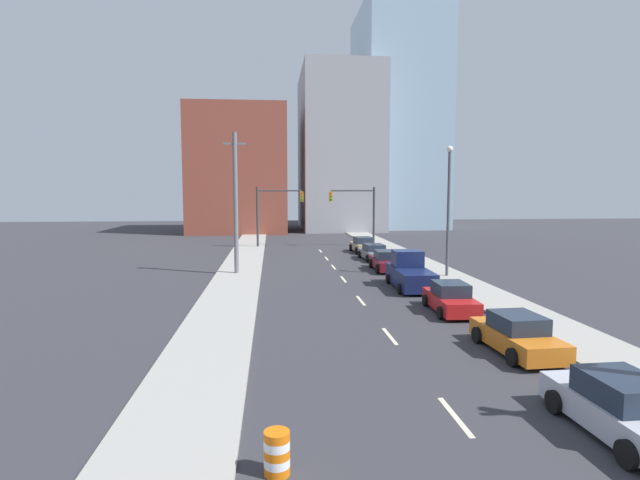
% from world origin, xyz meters
% --- Properties ---
extents(sidewalk_left, '(3.24, 103.09, 0.13)m').
position_xyz_m(sidewalk_left, '(-7.28, 51.55, 0.06)').
color(sidewalk_left, '#9E9B93').
rests_on(sidewalk_left, ground).
extents(sidewalk_right, '(3.24, 103.09, 0.13)m').
position_xyz_m(sidewalk_right, '(7.28, 51.55, 0.06)').
color(sidewalk_right, '#9E9B93').
rests_on(sidewalk_right, ground).
extents(lane_stripe_at_9m, '(0.16, 2.40, 0.01)m').
position_xyz_m(lane_stripe_at_9m, '(0.00, 9.28, 0.00)').
color(lane_stripe_at_9m, beige).
rests_on(lane_stripe_at_9m, ground).
extents(lane_stripe_at_17m, '(0.16, 2.40, 0.01)m').
position_xyz_m(lane_stripe_at_17m, '(0.00, 16.74, 0.00)').
color(lane_stripe_at_17m, beige).
rests_on(lane_stripe_at_17m, ground).
extents(lane_stripe_at_24m, '(0.16, 2.40, 0.01)m').
position_xyz_m(lane_stripe_at_24m, '(0.00, 23.55, 0.00)').
color(lane_stripe_at_24m, beige).
rests_on(lane_stripe_at_24m, ground).
extents(lane_stripe_at_30m, '(0.16, 2.40, 0.01)m').
position_xyz_m(lane_stripe_at_30m, '(0.00, 30.27, 0.00)').
color(lane_stripe_at_30m, beige).
rests_on(lane_stripe_at_30m, ground).
extents(lane_stripe_at_36m, '(0.16, 2.40, 0.01)m').
position_xyz_m(lane_stripe_at_36m, '(0.00, 35.83, 0.00)').
color(lane_stripe_at_36m, beige).
rests_on(lane_stripe_at_36m, ground).
extents(lane_stripe_at_41m, '(0.16, 2.40, 0.01)m').
position_xyz_m(lane_stripe_at_41m, '(0.00, 40.91, 0.00)').
color(lane_stripe_at_41m, beige).
rests_on(lane_stripe_at_41m, ground).
extents(lane_stripe_at_47m, '(0.16, 2.40, 0.01)m').
position_xyz_m(lane_stripe_at_47m, '(0.00, 46.56, 0.00)').
color(lane_stripe_at_47m, beige).
rests_on(lane_stripe_at_47m, ground).
extents(building_brick_left, '(14.00, 16.00, 18.13)m').
position_xyz_m(building_brick_left, '(-9.70, 73.17, 9.07)').
color(building_brick_left, brown).
rests_on(building_brick_left, ground).
extents(building_office_center, '(12.00, 20.00, 24.75)m').
position_xyz_m(building_office_center, '(5.89, 77.17, 12.38)').
color(building_office_center, '#99999E').
rests_on(building_office_center, ground).
extents(building_glass_right, '(13.00, 20.00, 36.10)m').
position_xyz_m(building_glass_right, '(16.41, 81.17, 18.05)').
color(building_glass_right, '#99B7CC').
rests_on(building_glass_right, ground).
extents(traffic_signal_left, '(5.04, 0.35, 6.48)m').
position_xyz_m(traffic_signal_left, '(-4.96, 50.33, 4.24)').
color(traffic_signal_left, '#38383D').
rests_on(traffic_signal_left, ground).
extents(traffic_signal_right, '(5.04, 0.35, 6.48)m').
position_xyz_m(traffic_signal_right, '(4.79, 50.33, 4.24)').
color(traffic_signal_right, '#38383D').
rests_on(traffic_signal_right, ground).
extents(utility_pole_left_mid, '(1.60, 0.32, 10.15)m').
position_xyz_m(utility_pole_left_mid, '(-7.42, 32.95, 5.20)').
color(utility_pole_left_mid, slate).
rests_on(utility_pole_left_mid, ground).
extents(traffic_barrel, '(0.56, 0.56, 0.95)m').
position_xyz_m(traffic_barrel, '(-4.78, 6.99, 0.47)').
color(traffic_barrel, orange).
rests_on(traffic_barrel, ground).
extents(street_lamp, '(0.44, 0.44, 9.10)m').
position_xyz_m(street_lamp, '(7.32, 30.35, 5.23)').
color(street_lamp, '#4C4C51').
rests_on(street_lamp, ground).
extents(sedan_silver, '(2.11, 4.44, 1.51)m').
position_xyz_m(sedan_silver, '(3.69, 7.86, 0.68)').
color(sedan_silver, '#B2B2BC').
rests_on(sedan_silver, ground).
extents(sedan_orange, '(2.20, 4.41, 1.47)m').
position_xyz_m(sedan_orange, '(4.23, 14.20, 0.67)').
color(sedan_orange, orange).
rests_on(sedan_orange, ground).
extents(sedan_red, '(2.14, 4.39, 1.50)m').
position_xyz_m(sedan_red, '(3.98, 20.54, 0.67)').
color(sedan_red, red).
rests_on(sedan_red, ground).
extents(pickup_truck_navy, '(2.43, 5.52, 2.27)m').
position_xyz_m(pickup_truck_navy, '(3.69, 26.90, 0.91)').
color(pickup_truck_navy, '#141E47').
rests_on(pickup_truck_navy, ground).
extents(sedan_maroon, '(2.20, 4.76, 1.52)m').
position_xyz_m(sedan_maroon, '(3.81, 33.83, 0.69)').
color(sedan_maroon, maroon).
rests_on(sedan_maroon, ground).
extents(sedan_gray, '(2.30, 4.87, 1.38)m').
position_xyz_m(sedan_gray, '(4.06, 39.72, 0.64)').
color(sedan_gray, slate).
rests_on(sedan_gray, ground).
extents(sedan_tan, '(2.32, 4.43, 1.52)m').
position_xyz_m(sedan_tan, '(4.10, 45.08, 0.69)').
color(sedan_tan, tan).
rests_on(sedan_tan, ground).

